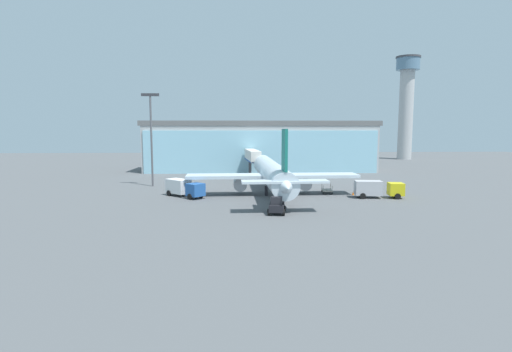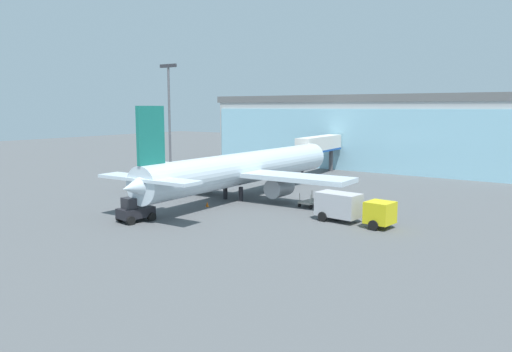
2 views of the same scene
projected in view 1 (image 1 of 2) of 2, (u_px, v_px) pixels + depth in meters
name	position (u px, v px, depth m)	size (l,w,h in m)	color
ground	(276.00, 197.00, 61.99)	(240.00, 240.00, 0.00)	#545659
terminal_building	(260.00, 146.00, 101.10)	(58.35, 14.11, 12.56)	#B0B0B0
jet_bridge	(252.00, 156.00, 88.09)	(3.22, 13.18, 5.99)	silver
control_tower	(406.00, 101.00, 138.24)	(8.21, 8.21, 35.31)	#B5B5B5
apron_light_mast	(151.00, 131.00, 73.14)	(3.20, 0.40, 17.02)	#59595E
airplane	(272.00, 173.00, 65.39)	(27.69, 36.98, 10.61)	silver
catering_truck	(184.00, 187.00, 62.56)	(6.75, 6.68, 2.65)	#2659A5
fuel_truck	(377.00, 189.00, 61.47)	(7.50, 3.17, 2.65)	yellow
baggage_cart	(327.00, 190.00, 65.97)	(1.92, 2.97, 1.50)	#9E998C
pushback_tug	(277.00, 206.00, 49.94)	(2.62, 3.45, 2.30)	black
safety_cone_nose	(277.00, 199.00, 59.14)	(0.36, 0.36, 0.55)	orange
safety_cone_wingtip	(353.00, 193.00, 64.32)	(0.36, 0.36, 0.55)	orange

